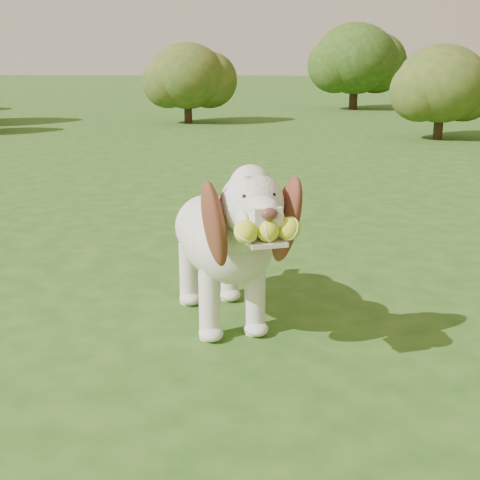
{
  "coord_description": "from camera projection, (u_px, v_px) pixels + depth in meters",
  "views": [
    {
      "loc": [
        -0.08,
        -3.23,
        1.29
      ],
      "look_at": [
        -0.28,
        -0.42,
        0.51
      ],
      "focal_mm": 50.0,
      "sensor_mm": 36.0,
      "label": 1
    }
  ],
  "objects": [
    {
      "name": "ground",
      "position": [
        299.0,
        314.0,
        3.44
      ],
      "size": [
        80.0,
        80.0,
        0.0
      ],
      "primitive_type": "plane",
      "color": "#214D16",
      "rests_on": "ground"
    },
    {
      "name": "shrub_c",
      "position": [
        442.0,
        84.0,
        10.3
      ],
      "size": [
        1.4,
        1.4,
        1.45
      ],
      "color": "#382314",
      "rests_on": "ground"
    },
    {
      "name": "shrub_b",
      "position": [
        187.0,
        76.0,
        12.76
      ],
      "size": [
        1.46,
        1.46,
        1.52
      ],
      "color": "#382314",
      "rests_on": "ground"
    },
    {
      "name": "dog",
      "position": [
        225.0,
        235.0,
        3.19
      ],
      "size": [
        0.75,
        1.3,
        0.87
      ],
      "rotation": [
        0.0,
        0.0,
        0.35
      ],
      "color": "silver",
      "rests_on": "ground"
    },
    {
      "name": "shrub_i",
      "position": [
        355.0,
        59.0,
        15.9
      ],
      "size": [
        1.96,
        1.96,
        2.03
      ],
      "color": "#382314",
      "rests_on": "ground"
    }
  ]
}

